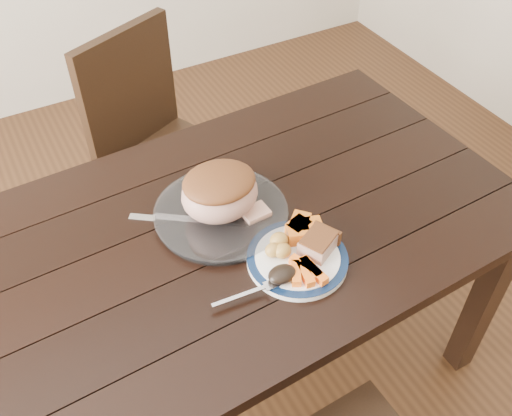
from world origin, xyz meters
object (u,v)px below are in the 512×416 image
dining_table (227,251)px  pork_slice (318,244)px  chair_far (157,140)px  dinner_plate (297,259)px  carving_knife (210,222)px  fork (253,292)px  serving_platter (221,214)px  roast_joint (220,194)px

dining_table → pork_slice: size_ratio=18.39×
chair_far → dinner_plate: bearing=68.3°
chair_far → carving_knife: 0.74m
dining_table → carving_knife: bearing=134.5°
dinner_plate → carving_knife: size_ratio=0.93×
dining_table → dinner_plate: size_ratio=6.51×
dining_table → fork: fork is taller
dinner_plate → carving_knife: (-0.13, 0.22, -0.00)m
dinner_plate → serving_platter: (-0.10, 0.23, 0.00)m
serving_platter → chair_far: bearing=85.1°
serving_platter → pork_slice: pork_slice is taller
serving_platter → carving_knife: (-0.04, -0.01, -0.00)m
chair_far → pork_slice: chair_far is taller
fork → roast_joint: (0.05, 0.28, 0.06)m
serving_platter → roast_joint: bearing=90.0°
chair_far → serving_platter: chair_far is taller
pork_slice → fork: 0.21m
dining_table → dinner_plate: bearing=-61.8°
chair_far → roast_joint: chair_far is taller
pork_slice → carving_knife: 0.30m
dining_table → dinner_plate: (0.10, -0.19, 0.10)m
serving_platter → pork_slice: 0.28m
serving_platter → roast_joint: 0.07m
serving_platter → fork: fork is taller
dinner_plate → roast_joint: 0.26m
serving_platter → carving_knife: size_ratio=1.29×
serving_platter → fork: size_ratio=1.96×
dining_table → carving_knife: (-0.03, 0.03, 0.10)m
dinner_plate → roast_joint: roast_joint is taller
chair_far → fork: bearing=59.5°
pork_slice → serving_platter: bearing=122.4°
dining_table → chair_far: size_ratio=1.76×
dining_table → dinner_plate: dinner_plate is taller
serving_platter → pork_slice: bearing=-57.6°
dining_table → carving_knife: 0.11m
serving_platter → roast_joint: (0.00, 0.00, 0.07)m
chair_far → pork_slice: size_ratio=10.45×
fork → carving_knife: 0.27m
dining_table → roast_joint: (0.01, 0.04, 0.18)m
dinner_plate → roast_joint: bearing=112.2°
fork → roast_joint: 0.29m
chair_far → serving_platter: (-0.06, -0.69, 0.23)m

